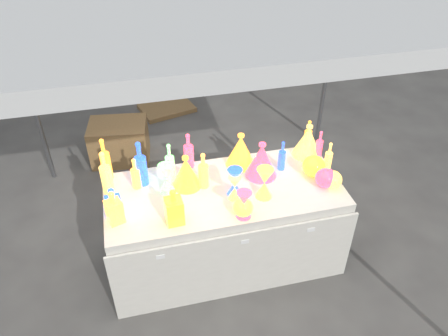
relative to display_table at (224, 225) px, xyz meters
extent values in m
plane|color=#62605B|center=(0.00, 0.01, -0.37)|extent=(80.00, 80.00, 0.00)
cylinder|color=gray|center=(-1.50, 1.51, 0.83)|extent=(0.04, 0.04, 2.40)
cylinder|color=gray|center=(1.50, 1.51, 0.83)|extent=(0.04, 0.04, 2.40)
cylinder|color=gray|center=(0.00, 1.48, 0.63)|extent=(3.00, 0.04, 0.04)
cube|color=silver|center=(0.00, 0.01, 0.00)|extent=(1.80, 0.80, 0.75)
cube|color=silver|center=(0.00, -0.41, -0.04)|extent=(1.84, 0.02, 0.68)
cube|color=white|center=(-0.55, -0.42, 0.23)|extent=(0.06, 0.00, 0.03)
cube|color=white|center=(0.05, -0.42, 0.23)|extent=(0.06, 0.00, 0.03)
cube|color=white|center=(0.55, -0.42, 0.23)|extent=(0.06, 0.00, 0.03)
cube|color=olive|center=(-0.78, 1.68, -0.15)|extent=(0.67, 0.52, 0.44)
cube|color=olive|center=(-0.14, 2.64, -0.35)|extent=(0.76, 0.63, 0.06)
camera|label=1|loc=(-0.60, -2.47, 2.51)|focal=35.00mm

